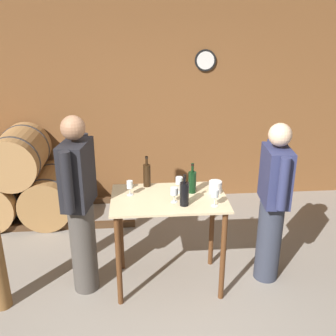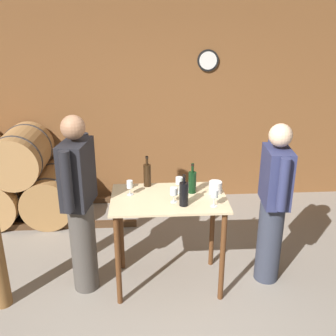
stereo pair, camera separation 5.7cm
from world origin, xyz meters
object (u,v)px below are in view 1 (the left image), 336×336
object	(u,v)px
ice_bucket	(215,187)
person_visitor_with_scarf	(273,202)
wine_bottle_center	(192,182)
wine_glass_near_center	(174,192)
wine_bottle_left	(184,193)
wine_glass_near_left	(130,185)
wine_glass_far_side	(215,194)
person_host	(80,204)
wine_glass_near_right	(179,181)
wine_bottle_far_left	(147,175)

from	to	relation	value
ice_bucket	person_visitor_with_scarf	bearing A→B (deg)	-6.97
wine_bottle_center	wine_glass_near_center	size ratio (longest dim) A/B	2.07
wine_bottle_left	wine_bottle_center	world-z (taller)	wine_bottle_center
wine_bottle_center	wine_glass_near_center	bearing A→B (deg)	-134.23
wine_glass_near_center	person_visitor_with_scarf	bearing A→B (deg)	6.42
wine_glass_near_left	wine_glass_far_side	bearing A→B (deg)	-21.12
wine_glass_near_left	person_host	size ratio (longest dim) A/B	0.08
wine_bottle_left	wine_glass_near_right	xyz separation A→B (m)	(-0.02, 0.27, 0.00)
wine_bottle_far_left	ice_bucket	distance (m)	0.67
wine_bottle_far_left	wine_glass_near_left	distance (m)	0.25
wine_bottle_center	ice_bucket	world-z (taller)	wine_bottle_center
wine_glass_far_side	person_host	bearing A→B (deg)	171.16
wine_glass_far_side	wine_glass_near_center	bearing A→B (deg)	162.81
wine_bottle_left	ice_bucket	world-z (taller)	wine_bottle_left
wine_bottle_left	person_host	distance (m)	0.95
wine_bottle_left	wine_glass_near_right	world-z (taller)	wine_bottle_left
ice_bucket	wine_glass_near_left	bearing A→B (deg)	179.63
ice_bucket	person_host	bearing A→B (deg)	-175.65
wine_bottle_left	person_host	world-z (taller)	person_host
wine_bottle_center	wine_glass_near_right	size ratio (longest dim) A/B	1.87
wine_bottle_left	wine_glass_near_center	xyz separation A→B (m)	(-0.08, 0.07, -0.01)
person_host	wine_glass_near_center	bearing A→B (deg)	-5.31
wine_glass_near_right	person_host	distance (m)	0.93
wine_glass_near_center	wine_glass_near_right	distance (m)	0.21
wine_bottle_far_left	wine_glass_near_center	xyz separation A→B (m)	(0.23, -0.37, -0.02)
wine_bottle_far_left	wine_glass_near_center	distance (m)	0.44
wine_bottle_far_left	person_host	bearing A→B (deg)	-154.50
wine_bottle_left	person_visitor_with_scarf	world-z (taller)	person_visitor_with_scarf
wine_bottle_far_left	wine_bottle_center	size ratio (longest dim) A/B	1.06
person_visitor_with_scarf	wine_glass_near_right	bearing A→B (deg)	174.13
wine_glass_near_right	wine_glass_far_side	world-z (taller)	wine_glass_far_side
wine_bottle_far_left	wine_bottle_left	xyz separation A→B (m)	(0.31, -0.44, -0.01)
wine_glass_near_right	ice_bucket	size ratio (longest dim) A/B	1.27
wine_bottle_center	ice_bucket	size ratio (longest dim) A/B	2.37
wine_bottle_left	person_visitor_with_scarf	distance (m)	0.91
wine_glass_near_right	wine_glass_near_center	bearing A→B (deg)	-108.12
wine_glass_near_left	wine_bottle_far_left	bearing A→B (deg)	49.73
person_host	person_visitor_with_scarf	world-z (taller)	person_host
wine_glass_near_right	ice_bucket	world-z (taller)	wine_glass_near_right
wine_glass_near_left	person_visitor_with_scarf	world-z (taller)	person_visitor_with_scarf
wine_glass_near_center	person_visitor_with_scarf	xyz separation A→B (m)	(0.95, 0.11, -0.19)
wine_bottle_center	person_host	xyz separation A→B (m)	(-1.03, -0.11, -0.13)
wine_glass_near_center	person_host	xyz separation A→B (m)	(-0.85, 0.08, -0.12)
wine_glass_near_center	person_host	bearing A→B (deg)	174.69
wine_glass_near_left	wine_glass_near_right	distance (m)	0.46
wine_bottle_far_left	person_visitor_with_scarf	size ratio (longest dim) A/B	0.19
wine_bottle_far_left	person_host	world-z (taller)	person_host
wine_glass_near_center	ice_bucket	size ratio (longest dim) A/B	1.14
wine_glass_near_right	person_visitor_with_scarf	distance (m)	0.91
wine_bottle_far_left	wine_bottle_center	xyz separation A→B (m)	(0.42, -0.18, -0.01)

